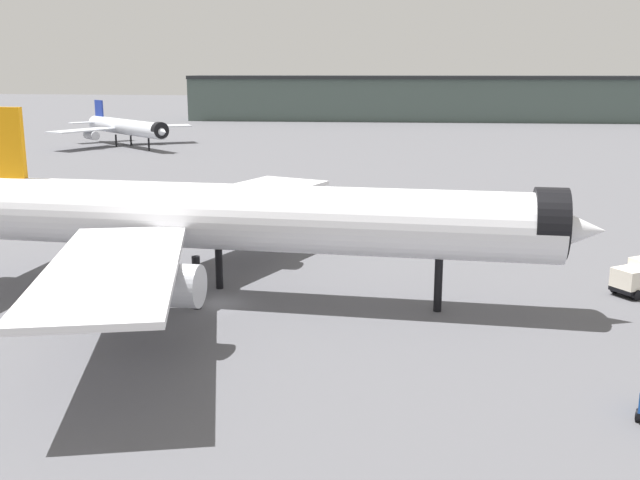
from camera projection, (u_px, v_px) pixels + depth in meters
The scene contains 5 objects.
ground at pixel (219, 304), 60.40m from camera, with size 900.00×900.00×0.00m, color #56565B.
airliner_near_gate at pixel (232, 218), 60.01m from camera, with size 57.54×52.72×15.60m.
airliner_far_taxiway at pixel (125, 127), 179.53m from camera, with size 34.69×31.44×10.74m.
terminal_building at pixel (470, 98), 266.07m from camera, with size 200.74×36.54×29.65m.
baggage_cart_trailing at pixel (63, 227), 84.68m from camera, with size 2.82×2.88×1.82m.
Camera 1 is at (18.24, -55.30, 18.77)m, focal length 41.60 mm.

